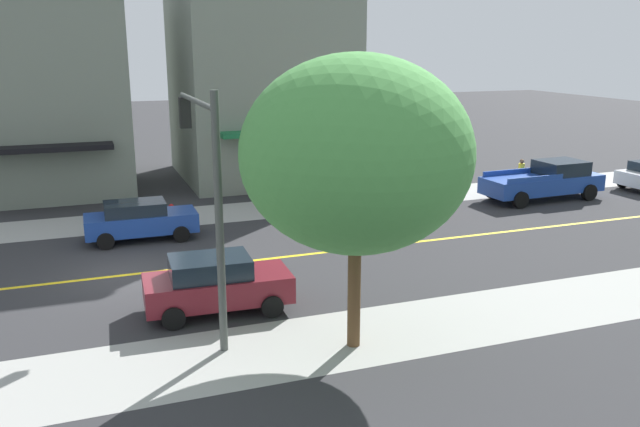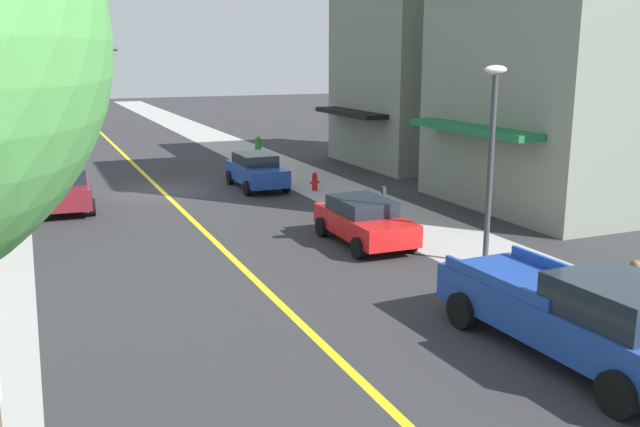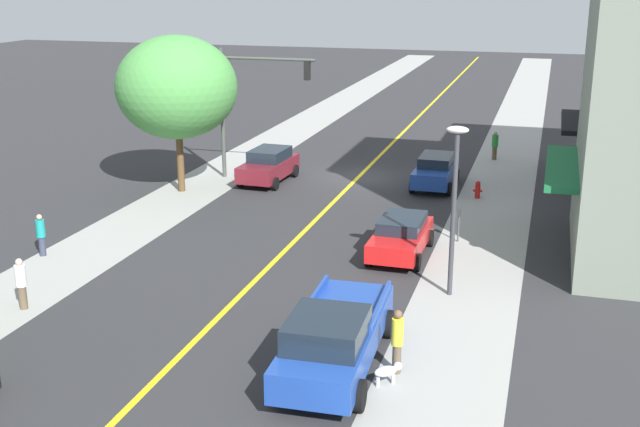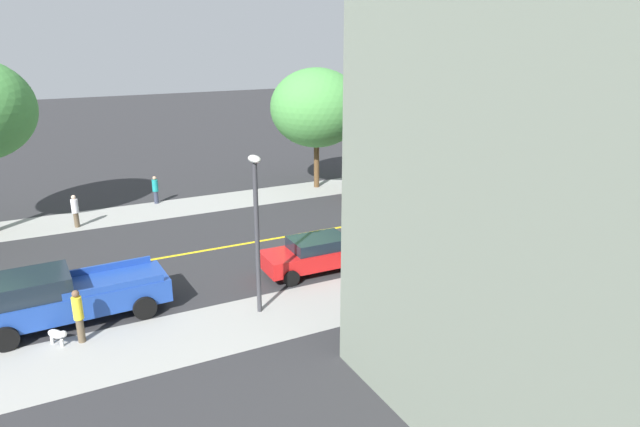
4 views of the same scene
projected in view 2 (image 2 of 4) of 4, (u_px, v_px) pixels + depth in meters
name	position (u px, v px, depth m)	size (l,w,h in m)	color
ground_plane	(162.00, 191.00, 30.09)	(140.00, 140.00, 0.00)	#2D2D30
sidewalk_left	(311.00, 180.00, 32.79)	(3.38, 126.00, 0.01)	#9E9E99
road_centerline_stripe	(162.00, 191.00, 30.09)	(0.20, 126.00, 0.00)	yellow
corner_shop_building	(430.00, 68.00, 37.17)	(9.73, 8.61, 10.27)	gray
tan_rowhouse	(594.00, 4.00, 26.23)	(10.94, 9.29, 15.41)	gray
fire_hydrant	(315.00, 181.00, 30.22)	(0.44, 0.24, 0.82)	red
parking_meter	(383.00, 199.00, 24.20)	(0.12, 0.18, 1.33)	#4C4C51
traffic_light_mast	(26.00, 96.00, 25.43)	(4.97, 0.32, 6.50)	#474C47
street_lamp	(492.00, 141.00, 18.87)	(0.70, 0.36, 5.56)	#38383D
red_sedan_left_curb	(364.00, 220.00, 21.57)	(2.00, 4.22, 1.43)	red
blue_sedan_left_curb	(256.00, 170.00, 30.64)	(1.97, 4.28, 1.55)	#1E429E
maroon_sedan_right_curb	(65.00, 188.00, 26.31)	(2.17, 4.23, 1.65)	maroon
blue_pickup_truck	(580.00, 315.00, 13.20)	(2.52, 6.23, 1.89)	#1E429E
pedestrian_green_shirt	(258.00, 148.00, 37.66)	(0.35, 0.35, 1.61)	brown
pedestrian_yellow_shirt	(632.00, 298.00, 14.05)	(0.31, 0.31, 1.78)	brown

